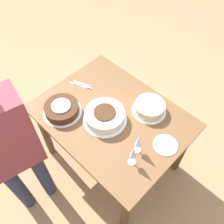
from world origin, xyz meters
name	(u,v)px	position (x,y,z in m)	size (l,w,h in m)	color
ground_plane	(112,159)	(0.00, 0.00, 0.00)	(12.00, 12.00, 0.00)	#A87F56
dining_table	(112,125)	(0.00, 0.00, 0.64)	(1.21, 0.93, 0.78)	brown
cake_center_white	(105,116)	(-0.01, -0.07, 0.83)	(0.36, 0.36, 0.11)	white
cake_front_chocolate	(62,109)	(-0.32, -0.26, 0.82)	(0.32, 0.32, 0.09)	white
cake_back_decorated	(150,108)	(0.18, 0.25, 0.82)	(0.28, 0.28, 0.09)	white
wine_glass_near	(133,153)	(0.39, -0.19, 0.92)	(0.06, 0.06, 0.21)	silver
wine_glass_far	(139,141)	(0.35, -0.10, 0.91)	(0.06, 0.06, 0.21)	silver
dessert_plate_right	(165,145)	(0.48, 0.08, 0.78)	(0.19, 0.19, 0.01)	white
fork_pile	(81,85)	(-0.44, 0.05, 0.78)	(0.20, 0.11, 0.01)	silver
person_cutting	(8,148)	(-0.22, -0.77, 0.95)	(0.30, 0.44, 1.57)	#2D334C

